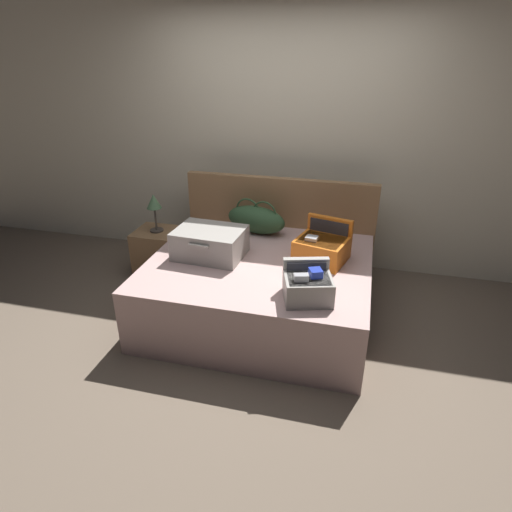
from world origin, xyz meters
TOP-DOWN VIEW (x-y plane):
  - ground_plane at (0.00, 0.00)m, footprint 12.00×12.00m
  - back_wall at (0.00, 1.65)m, footprint 8.00×0.10m
  - bed at (0.00, 0.40)m, footprint 1.81×1.55m
  - headboard at (0.00, 1.21)m, footprint 1.85×0.08m
  - hard_case_large at (-0.43, 0.39)m, footprint 0.58×0.47m
  - hard_case_medium at (0.49, 0.54)m, footprint 0.47×0.46m
  - hard_case_small at (0.47, -0.09)m, footprint 0.40×0.38m
  - duffel_bag at (-0.18, 0.98)m, footprint 0.63×0.38m
  - nightstand at (-1.19, 0.92)m, footprint 0.44×0.40m
  - table_lamp at (-1.19, 0.92)m, footprint 0.14×0.14m

SIDE VIEW (x-z plane):
  - ground_plane at x=0.00m, z-range 0.00..0.00m
  - nightstand at x=-1.19m, z-range 0.00..0.48m
  - bed at x=0.00m, z-range 0.00..0.54m
  - headboard at x=0.00m, z-range 0.00..1.02m
  - hard_case_small at x=0.47m, z-range 0.52..0.78m
  - hard_case_medium at x=0.49m, z-range 0.50..0.83m
  - hard_case_large at x=-0.43m, z-range 0.55..0.78m
  - duffel_bag at x=-0.18m, z-range 0.51..0.84m
  - table_lamp at x=-1.19m, z-range 0.57..0.95m
  - back_wall at x=0.00m, z-range 0.00..2.60m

